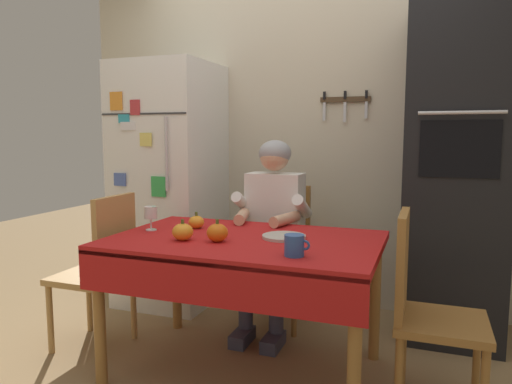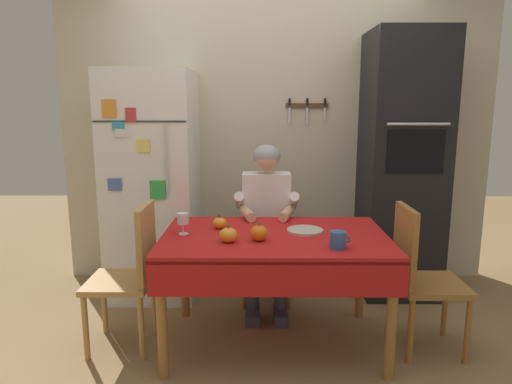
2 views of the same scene
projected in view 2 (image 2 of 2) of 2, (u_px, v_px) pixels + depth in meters
name	position (u px, v px, depth m)	size (l,w,h in m)	color
ground_plane	(274.00, 351.00, 2.89)	(10.00, 10.00, 0.00)	#93754C
back_wall_assembly	(276.00, 132.00, 3.97)	(3.70, 0.13, 2.60)	beige
refrigerator	(153.00, 185.00, 3.67)	(0.68, 0.71, 1.80)	white
wall_oven	(402.00, 166.00, 3.66)	(0.60, 0.64, 2.10)	black
dining_table	(275.00, 248.00, 2.84)	(1.40, 0.90, 0.74)	#9E6B33
chair_behind_person	(266.00, 235.00, 3.65)	(0.40, 0.40, 0.93)	#9E6B33
seated_person	(266.00, 213.00, 3.42)	(0.47, 0.55, 1.25)	#38384C
chair_left_side	(132.00, 270.00, 2.87)	(0.40, 0.40, 0.93)	tan
chair_right_side	(419.00, 273.00, 2.83)	(0.40, 0.40, 0.93)	#9E6B33
coffee_mug	(338.00, 240.00, 2.56)	(0.12, 0.09, 0.10)	#2D569E
wine_glass	(183.00, 219.00, 2.83)	(0.07, 0.07, 0.14)	white
pumpkin_large	(220.00, 223.00, 2.98)	(0.09, 0.09, 0.10)	orange
pumpkin_medium	(259.00, 233.00, 2.71)	(0.11, 0.11, 0.11)	orange
pumpkin_small	(228.00, 235.00, 2.68)	(0.11, 0.11, 0.11)	orange
serving_tray	(305.00, 230.00, 2.90)	(0.23, 0.23, 0.02)	#B7B2A8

